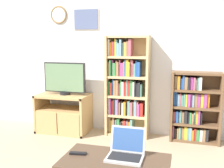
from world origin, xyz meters
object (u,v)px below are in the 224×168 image
at_px(bookshelf_short, 193,108).
at_px(television, 65,78).
at_px(remote_near_laptop, 78,153).
at_px(bookshelf_tall, 126,88).
at_px(laptop, 126,150).
at_px(tv_stand, 63,113).
at_px(coffee_table, 115,165).

bearing_deg(bookshelf_short, television, -176.18).
xyz_separation_m(television, remote_near_laptop, (0.98, -1.77, -0.43)).
relative_size(bookshelf_tall, laptop, 4.88).
height_order(bookshelf_tall, remote_near_laptop, bookshelf_tall).
bearing_deg(remote_near_laptop, tv_stand, -159.10).
xyz_separation_m(television, laptop, (1.43, -1.70, -0.37)).
bearing_deg(bookshelf_short, bookshelf_tall, -179.54).
bearing_deg(bookshelf_short, laptop, -108.86).
height_order(television, laptop, television).
height_order(bookshelf_short, remote_near_laptop, bookshelf_short).
xyz_separation_m(tv_stand, laptop, (1.47, -1.67, 0.21)).
relative_size(bookshelf_short, laptop, 3.26).
relative_size(bookshelf_short, remote_near_laptop, 6.52).
relative_size(television, remote_near_laptop, 4.36).
relative_size(tv_stand, laptop, 2.62).
bearing_deg(television, bookshelf_tall, 7.24).
relative_size(tv_stand, bookshelf_short, 0.80).
height_order(tv_stand, laptop, laptop).
bearing_deg(remote_near_laptop, television, -160.26).
xyz_separation_m(television, bookshelf_tall, (1.01, 0.13, -0.13)).
xyz_separation_m(tv_stand, television, (0.03, 0.02, 0.59)).
height_order(television, bookshelf_tall, bookshelf_tall).
height_order(tv_stand, bookshelf_short, bookshelf_short).
xyz_separation_m(bookshelf_short, coffee_table, (-0.71, -1.93, -0.10)).
xyz_separation_m(bookshelf_tall, coffee_table, (0.34, -1.92, -0.36)).
relative_size(television, bookshelf_short, 0.67).
xyz_separation_m(bookshelf_tall, laptop, (0.42, -1.83, -0.24)).
xyz_separation_m(bookshelf_tall, bookshelf_short, (1.05, 0.01, -0.26)).
xyz_separation_m(tv_stand, coffee_table, (1.39, -1.77, 0.10)).
distance_m(coffee_table, laptop, 0.17).
relative_size(bookshelf_tall, coffee_table, 1.65).
height_order(coffee_table, remote_near_laptop, remote_near_laptop).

